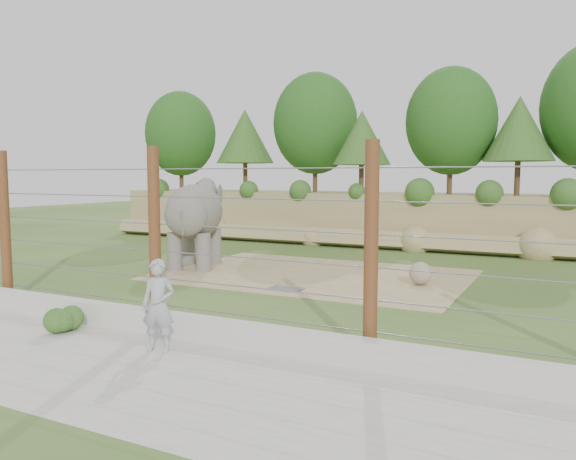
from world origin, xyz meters
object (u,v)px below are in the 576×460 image
at_px(stone_ball, 421,273).
at_px(elephant, 195,224).
at_px(barrier_fence, 155,237).
at_px(zookeeper, 158,305).

bearing_deg(stone_ball, elephant, -177.75).
distance_m(barrier_fence, zookeeper, 2.21).
xyz_separation_m(stone_ball, zookeeper, (-2.87, -8.76, 0.53)).
distance_m(stone_ball, barrier_fence, 8.57).
distance_m(elephant, stone_ball, 8.32).
relative_size(stone_ball, barrier_fence, 0.03).
xyz_separation_m(barrier_fence, zookeeper, (1.27, -1.43, -1.10)).
relative_size(elephant, zookeeper, 2.22).
bearing_deg(barrier_fence, stone_ball, 60.52).
relative_size(stone_ball, zookeeper, 0.40).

